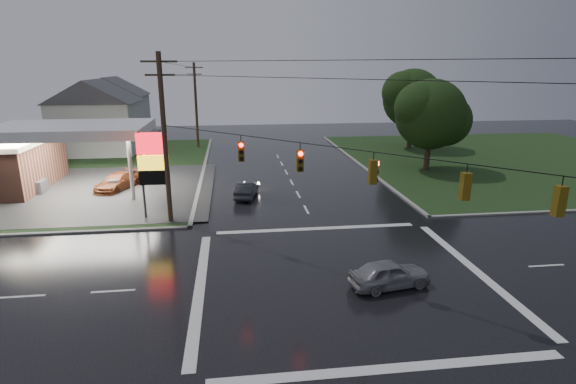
{
  "coord_description": "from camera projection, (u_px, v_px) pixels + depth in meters",
  "views": [
    {
      "loc": [
        -5.26,
        -19.8,
        10.19
      ],
      "look_at": [
        -2.07,
        5.35,
        3.0
      ],
      "focal_mm": 28.0,
      "sensor_mm": 36.0,
      "label": 1
    }
  ],
  "objects": [
    {
      "name": "ground",
      "position": [
        343.0,
        278.0,
        22.32
      ],
      "size": [
        120.0,
        120.0,
        0.0
      ],
      "primitive_type": "plane",
      "color": "black",
      "rests_on": "ground"
    },
    {
      "name": "grass_nw",
      "position": [
        20.0,
        172.0,
        43.97
      ],
      "size": [
        36.0,
        36.0,
        0.08
      ],
      "primitive_type": "cube",
      "color": "black",
      "rests_on": "ground"
    },
    {
      "name": "grass_ne",
      "position": [
        513.0,
        159.0,
        50.27
      ],
      "size": [
        36.0,
        36.0,
        0.08
      ],
      "primitive_type": "cube",
      "color": "black",
      "rests_on": "ground"
    },
    {
      "name": "pylon_sign",
      "position": [
        153.0,
        161.0,
        29.97
      ],
      "size": [
        2.0,
        0.35,
        6.0
      ],
      "color": "#59595E",
      "rests_on": "ground"
    },
    {
      "name": "utility_pole_nw",
      "position": [
        165.0,
        138.0,
        28.67
      ],
      "size": [
        2.2,
        0.32,
        11.0
      ],
      "color": "#382619",
      "rests_on": "ground"
    },
    {
      "name": "utility_pole_n",
      "position": [
        196.0,
        104.0,
        55.94
      ],
      "size": [
        2.2,
        0.32,
        10.5
      ],
      "color": "#382619",
      "rests_on": "ground"
    },
    {
      "name": "traffic_signals",
      "position": [
        348.0,
        149.0,
        20.53
      ],
      "size": [
        26.87,
        26.87,
        1.47
      ],
      "color": "black",
      "rests_on": "ground"
    },
    {
      "name": "house_near",
      "position": [
        97.0,
        116.0,
        52.93
      ],
      "size": [
        11.05,
        8.48,
        8.6
      ],
      "color": "silver",
      "rests_on": "ground"
    },
    {
      "name": "house_far",
      "position": [
        113.0,
        107.0,
        64.26
      ],
      "size": [
        11.05,
        8.48,
        8.6
      ],
      "color": "silver",
      "rests_on": "ground"
    },
    {
      "name": "tree_ne_near",
      "position": [
        432.0,
        114.0,
        43.5
      ],
      "size": [
        7.99,
        6.8,
        8.98
      ],
      "color": "black",
      "rests_on": "ground"
    },
    {
      "name": "tree_ne_far",
      "position": [
        414.0,
        99.0,
        55.15
      ],
      "size": [
        8.46,
        7.2,
        9.8
      ],
      "color": "black",
      "rests_on": "ground"
    },
    {
      "name": "car_north",
      "position": [
        247.0,
        190.0,
        35.73
      ],
      "size": [
        2.17,
        4.04,
        1.26
      ],
      "primitive_type": "imported",
      "rotation": [
        0.0,
        0.0,
        2.91
      ],
      "color": "#212529",
      "rests_on": "ground"
    },
    {
      "name": "car_crossing",
      "position": [
        390.0,
        274.0,
        21.24
      ],
      "size": [
        4.1,
        2.22,
        1.32
      ],
      "primitive_type": "imported",
      "rotation": [
        0.0,
        0.0,
        1.75
      ],
      "color": "gray",
      "rests_on": "ground"
    },
    {
      "name": "car_pump",
      "position": [
        118.0,
        182.0,
        37.85
      ],
      "size": [
        3.67,
        5.22,
        1.4
      ],
      "primitive_type": "imported",
      "rotation": [
        0.0,
        0.0,
        -0.39
      ],
      "color": "brown",
      "rests_on": "ground"
    }
  ]
}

